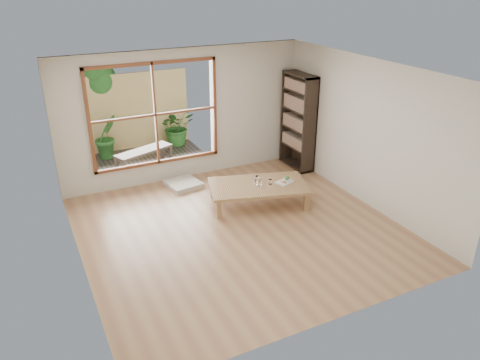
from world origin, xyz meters
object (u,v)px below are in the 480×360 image
object	(u,v)px
low_table	(258,187)
food_tray	(285,181)
bookshelf	(298,122)
garden_bench	(144,152)

from	to	relation	value
low_table	food_tray	bearing A→B (deg)	2.34
bookshelf	food_tray	size ratio (longest dim) A/B	5.55
garden_bench	bookshelf	bearing A→B (deg)	-44.62
bookshelf	food_tray	distance (m)	1.85
low_table	bookshelf	bearing A→B (deg)	53.63
low_table	food_tray	world-z (taller)	food_tray
food_tray	garden_bench	xyz separation A→B (m)	(-1.89, 2.66, -0.04)
bookshelf	garden_bench	world-z (taller)	bookshelf
food_tray	low_table	bearing A→B (deg)	146.36
food_tray	garden_bench	world-z (taller)	food_tray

